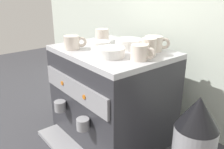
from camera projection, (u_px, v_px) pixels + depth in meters
ground_plane at (112, 132)px, 1.31m from camera, size 4.00×4.00×0.00m
tiled_backsplash_wall at (166, 15)px, 1.32m from camera, size 2.80×0.03×1.19m
espresso_machine at (111, 94)px, 1.22m from camera, size 0.55×0.53×0.46m
ceramic_cup_0 at (102, 36)px, 1.26m from camera, size 0.09×0.09×0.07m
ceramic_cup_1 at (140, 52)px, 0.97m from camera, size 0.10×0.08×0.06m
ceramic_cup_2 at (149, 47)px, 1.03m from camera, size 0.08×0.09×0.08m
ceramic_cup_3 at (154, 44)px, 1.10m from camera, size 0.09×0.11×0.07m
ceramic_cup_4 at (72, 43)px, 1.13m from camera, size 0.07×0.10×0.06m
ceramic_bowl_0 at (101, 46)px, 1.12m from camera, size 0.09×0.09×0.04m
ceramic_bowl_1 at (110, 52)px, 1.02m from camera, size 0.12×0.12×0.04m
ceramic_bowl_2 at (129, 44)px, 1.16m from camera, size 0.13×0.13×0.04m
coffee_grinder at (194, 144)px, 0.90m from camera, size 0.16×0.16×0.39m
milk_pitcher at (71, 100)px, 1.54m from camera, size 0.10×0.10×0.12m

